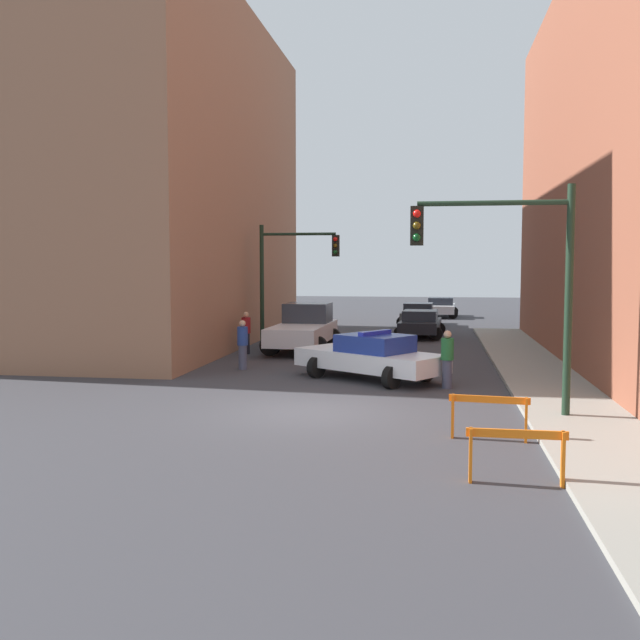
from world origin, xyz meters
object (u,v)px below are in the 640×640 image
(pedestrian_crossing, at_px, (243,344))
(pedestrian_corner, at_px, (246,332))
(parked_car_near, at_px, (420,323))
(white_truck, at_px, (304,328))
(barrier_front, at_px, (517,447))
(traffic_light_near, at_px, (516,265))
(parked_car_mid, at_px, (419,314))
(pedestrian_sidewalk, at_px, (447,358))
(barrier_mid, at_px, (489,410))
(parked_car_far, at_px, (441,307))
(police_car, at_px, (371,356))
(traffic_light_far, at_px, (287,267))

(pedestrian_crossing, xyz_separation_m, pedestrian_corner, (-0.96, 4.04, 0.00))
(parked_car_near, bearing_deg, white_truck, -123.77)
(pedestrian_corner, relative_size, barrier_front, 1.04)
(traffic_light_near, distance_m, parked_car_mid, 24.72)
(pedestrian_crossing, height_order, pedestrian_sidewalk, same)
(traffic_light_near, relative_size, barrier_mid, 3.26)
(parked_car_near, bearing_deg, barrier_mid, -81.54)
(parked_car_near, xyz_separation_m, parked_car_far, (1.10, 13.31, 0.00))
(pedestrian_corner, bearing_deg, parked_car_near, 150.82)
(parked_car_far, distance_m, pedestrian_corner, 22.20)
(police_car, xyz_separation_m, parked_car_mid, (1.01, 19.50, -0.05))
(parked_car_far, xyz_separation_m, barrier_front, (0.87, -36.30, -0.06))
(traffic_light_near, distance_m, pedestrian_sidewalk, 4.83)
(parked_car_far, bearing_deg, traffic_light_far, -108.11)
(pedestrian_crossing, bearing_deg, white_truck, 56.41)
(police_car, bearing_deg, pedestrian_sidewalk, -82.91)
(parked_car_far, bearing_deg, barrier_front, -86.46)
(pedestrian_sidewalk, xyz_separation_m, barrier_mid, (0.73, -5.94, -0.24))
(pedestrian_crossing, bearing_deg, police_car, -40.80)
(barrier_front, xyz_separation_m, barrier_mid, (-0.22, 2.90, 0.00))
(traffic_light_far, bearing_deg, traffic_light_near, -58.60)
(traffic_light_far, height_order, pedestrian_corner, traffic_light_far)
(barrier_front, bearing_deg, pedestrian_sidewalk, 96.08)
(white_truck, height_order, barrier_front, white_truck)
(parked_car_mid, bearing_deg, white_truck, -106.68)
(white_truck, bearing_deg, parked_car_near, 54.23)
(parked_car_near, xyz_separation_m, barrier_mid, (1.75, -20.09, -0.06))
(parked_car_near, bearing_deg, traffic_light_near, -78.74)
(traffic_light_near, distance_m, pedestrian_crossing, 10.70)
(traffic_light_far, distance_m, barrier_mid, 17.22)
(parked_car_far, relative_size, pedestrian_crossing, 2.63)
(white_truck, bearing_deg, barrier_mid, -64.14)
(traffic_light_far, bearing_deg, barrier_mid, -64.44)
(police_car, distance_m, parked_car_mid, 19.53)
(parked_car_far, height_order, pedestrian_crossing, pedestrian_crossing)
(parked_car_mid, relative_size, pedestrian_crossing, 2.64)
(pedestrian_corner, height_order, pedestrian_sidewalk, same)
(white_truck, height_order, pedestrian_crossing, white_truck)
(parked_car_far, bearing_deg, police_car, -92.91)
(traffic_light_near, xyz_separation_m, pedestrian_sidewalk, (-1.42, 3.77, -2.67))
(barrier_front, bearing_deg, pedestrian_corner, 119.10)
(traffic_light_near, relative_size, barrier_front, 3.25)
(traffic_light_near, height_order, traffic_light_far, traffic_light_near)
(parked_car_mid, distance_m, barrier_mid, 26.65)
(traffic_light_far, height_order, police_car, traffic_light_far)
(police_car, relative_size, parked_car_near, 1.12)
(barrier_mid, bearing_deg, barrier_front, -85.74)
(traffic_light_far, xyz_separation_m, police_car, (4.34, -8.26, -2.67))
(pedestrian_sidewalk, bearing_deg, pedestrian_crossing, -1.08)
(white_truck, relative_size, parked_car_far, 1.25)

